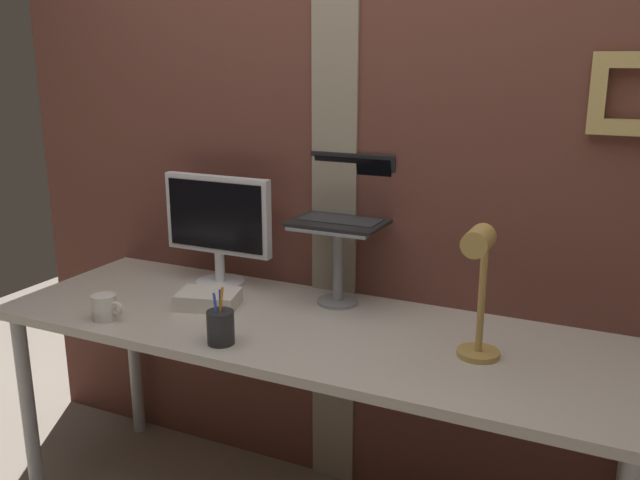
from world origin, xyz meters
TOP-DOWN VIEW (x-y plane):
  - brick_wall_back at (0.00, 0.48)m, footprint 3.00×0.16m
  - desk at (-0.09, 0.09)m, footprint 2.03×0.67m
  - monitor at (-0.55, 0.30)m, footprint 0.42×0.18m
  - laptop_stand at (-0.08, 0.30)m, footprint 0.28×0.22m
  - laptop at (-0.08, 0.37)m, footprint 0.31×0.28m
  - desk_lamp at (0.45, 0.03)m, footprint 0.12×0.20m
  - pen_cup at (-0.25, -0.15)m, footprint 0.08×0.08m
  - coffee_mug at (-0.68, -0.15)m, footprint 0.11×0.08m
  - paper_clutter_stack at (-0.45, 0.09)m, footprint 0.23×0.19m

SIDE VIEW (x-z plane):
  - desk at x=-0.09m, z-range 0.31..1.07m
  - paper_clutter_stack at x=-0.45m, z-range 0.76..0.81m
  - coffee_mug at x=-0.68m, z-range 0.76..0.84m
  - pen_cup at x=-0.25m, z-range 0.72..0.90m
  - laptop_stand at x=-0.08m, z-range 0.81..1.08m
  - monitor at x=-0.55m, z-range 0.80..1.20m
  - desk_lamp at x=0.45m, z-range 0.81..1.20m
  - laptop at x=-0.08m, z-range 0.99..1.21m
  - brick_wall_back at x=0.00m, z-range 0.00..2.39m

